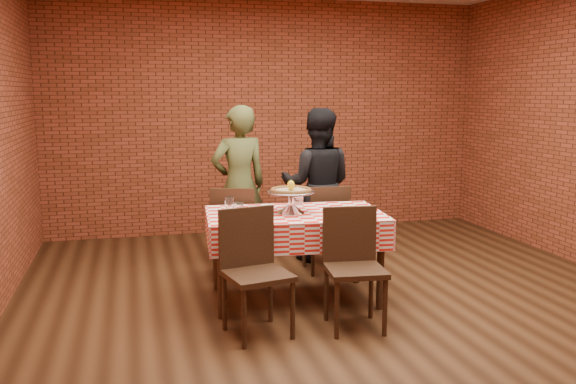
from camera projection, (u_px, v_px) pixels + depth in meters
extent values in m
plane|color=black|center=(350.00, 307.00, 5.02)|extent=(6.00, 6.00, 0.00)
plane|color=brown|center=(269.00, 117.00, 7.65)|extent=(5.50, 0.00, 5.50)
cube|color=#3B2416|center=(295.00, 257.00, 5.18)|extent=(1.52, 1.00, 0.75)
cylinder|color=#C3B288|center=(291.00, 191.00, 5.07)|extent=(0.36, 0.36, 0.03)
ellipsoid|color=yellow|center=(291.00, 185.00, 5.06)|extent=(0.07, 0.07, 0.08)
cylinder|color=white|center=(239.00, 210.00, 4.88)|extent=(0.09, 0.09, 0.13)
cylinder|color=white|center=(229.00, 204.00, 5.14)|extent=(0.09, 0.09, 0.13)
cylinder|color=white|center=(355.00, 212.00, 5.10)|extent=(0.19, 0.19, 0.01)
cube|color=white|center=(364.00, 214.00, 5.05)|extent=(0.05, 0.04, 0.00)
cube|color=white|center=(370.00, 213.00, 5.10)|extent=(0.05, 0.04, 0.00)
cube|color=silver|center=(297.00, 197.00, 5.43)|extent=(0.12, 0.11, 0.15)
imported|color=#4A4F27|center=(239.00, 185.00, 6.24)|extent=(0.66, 0.49, 1.63)
imported|color=black|center=(317.00, 185.00, 6.36)|extent=(0.93, 0.83, 1.60)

